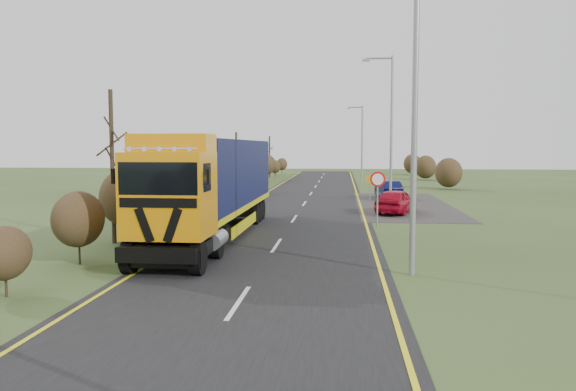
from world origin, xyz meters
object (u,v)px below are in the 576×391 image
(car_red_hatchback, at_px, (396,201))
(streetlight_near, at_px, (411,116))
(lorry, at_px, (215,181))
(car_blue_sedan, at_px, (388,190))
(speed_sign, at_px, (378,188))

(car_red_hatchback, distance_m, streetlight_near, 16.19)
(lorry, distance_m, car_red_hatchback, 12.73)
(car_blue_sedan, bearing_deg, lorry, 57.95)
(car_blue_sedan, xyz_separation_m, streetlight_near, (-1.39, -24.66, 4.06))
(car_red_hatchback, height_order, speed_sign, speed_sign)
(car_blue_sedan, relative_size, streetlight_near, 0.47)
(lorry, bearing_deg, streetlight_near, -40.02)
(lorry, relative_size, car_red_hatchback, 3.67)
(streetlight_near, bearing_deg, car_red_hatchback, 85.95)
(car_red_hatchback, bearing_deg, lorry, 68.32)
(car_red_hatchback, bearing_deg, car_blue_sedan, -71.74)
(lorry, xyz_separation_m, car_blue_sedan, (8.69, 18.43, -1.74))
(car_blue_sedan, distance_m, streetlight_near, 25.04)
(lorry, relative_size, speed_sign, 5.74)
(lorry, bearing_deg, car_blue_sedan, 65.24)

